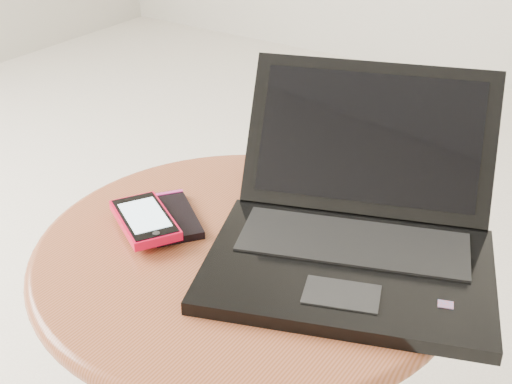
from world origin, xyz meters
The scene contains 4 objects.
table centered at (-0.01, 0.03, 0.35)m, with size 0.56×0.56×0.44m.
laptop centered at (0.11, 0.10, 0.48)m, with size 0.44×0.45×0.19m.
phone_black centered at (-0.13, 0.03, 0.45)m, with size 0.14×0.13×0.01m.
phone_pink centered at (-0.14, -0.01, 0.46)m, with size 0.13×0.12×0.01m.
Camera 1 is at (0.42, -0.58, 0.94)m, focal length 49.01 mm.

